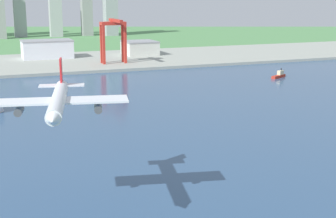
# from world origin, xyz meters

# --- Properties ---
(ground_plane) EXTENTS (2400.00, 2400.00, 0.00)m
(ground_plane) POSITION_xyz_m (0.00, 300.00, 0.00)
(ground_plane) COLOR #518950
(water_bay) EXTENTS (840.00, 360.00, 0.15)m
(water_bay) POSITION_xyz_m (0.00, 240.00, 0.07)
(water_bay) COLOR #2D4C70
(water_bay) RESTS_ON ground
(industrial_pier) EXTENTS (840.00, 140.00, 2.50)m
(industrial_pier) POSITION_xyz_m (0.00, 490.00, 1.25)
(industrial_pier) COLOR #979D92
(industrial_pier) RESTS_ON ground
(airplane_landing) EXTENTS (38.03, 44.92, 12.66)m
(airplane_landing) POSITION_xyz_m (-32.03, 159.56, 34.34)
(airplane_landing) COLOR silver
(tugboat_small) EXTENTS (15.86, 10.49, 6.89)m
(tugboat_small) POSITION_xyz_m (164.57, 347.01, 2.05)
(tugboat_small) COLOR #B22D1E
(tugboat_small) RESTS_ON water_bay
(port_crane_red) EXTENTS (21.97, 36.08, 39.21)m
(port_crane_red) POSITION_xyz_m (64.41, 455.67, 30.18)
(port_crane_red) COLOR #B72D23
(port_crane_red) RESTS_ON industrial_pier
(warehouse_main) EXTENTS (47.64, 29.17, 17.34)m
(warehouse_main) POSITION_xyz_m (14.69, 517.27, 11.19)
(warehouse_main) COLOR silver
(warehouse_main) RESTS_ON industrial_pier
(warehouse_annex) EXTENTS (32.20, 33.31, 13.98)m
(warehouse_annex) POSITION_xyz_m (106.56, 510.28, 9.51)
(warehouse_annex) COLOR silver
(warehouse_annex) RESTS_ON industrial_pier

